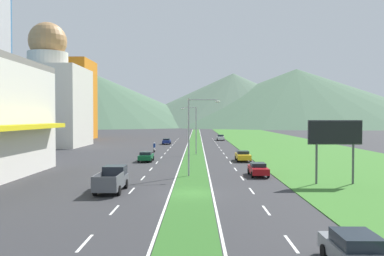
{
  "coord_description": "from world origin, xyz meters",
  "views": [
    {
      "loc": [
        0.46,
        -32.48,
        6.21
      ],
      "look_at": [
        -0.36,
        33.47,
        4.52
      ],
      "focal_mm": 37.48,
      "sensor_mm": 36.0,
      "label": 1
    }
  ],
  "objects_px": {
    "street_lamp_near": "(193,130)",
    "car_5": "(221,137)",
    "car_4": "(146,156)",
    "pickup_truck_0": "(112,179)",
    "motorcycle_rider": "(154,148)",
    "billboard_roadside": "(335,136)",
    "car_1": "(167,141)",
    "car_2": "(243,156)",
    "car_3": "(358,253)",
    "street_lamp_mid": "(194,127)",
    "car_0": "(258,169)"
  },
  "relations": [
    {
      "from": "street_lamp_mid",
      "to": "car_5",
      "type": "bearing_deg",
      "value": 80.77
    },
    {
      "from": "car_0",
      "to": "car_2",
      "type": "relative_size",
      "value": 0.97
    },
    {
      "from": "car_4",
      "to": "pickup_truck_0",
      "type": "distance_m",
      "value": 22.99
    },
    {
      "from": "car_2",
      "to": "car_3",
      "type": "xyz_separation_m",
      "value": [
        -0.09,
        -41.16,
        0.01
      ]
    },
    {
      "from": "billboard_roadside",
      "to": "pickup_truck_0",
      "type": "height_order",
      "value": "billboard_roadside"
    },
    {
      "from": "car_5",
      "to": "billboard_roadside",
      "type": "bearing_deg",
      "value": 4.97
    },
    {
      "from": "street_lamp_near",
      "to": "car_4",
      "type": "distance_m",
      "value": 16.43
    },
    {
      "from": "street_lamp_near",
      "to": "pickup_truck_0",
      "type": "height_order",
      "value": "street_lamp_near"
    },
    {
      "from": "car_1",
      "to": "car_5",
      "type": "height_order",
      "value": "car_5"
    },
    {
      "from": "street_lamp_near",
      "to": "pickup_truck_0",
      "type": "distance_m",
      "value": 11.62
    },
    {
      "from": "car_5",
      "to": "car_3",
      "type": "bearing_deg",
      "value": 0.0
    },
    {
      "from": "car_1",
      "to": "car_2",
      "type": "bearing_deg",
      "value": -159.39
    },
    {
      "from": "billboard_roadside",
      "to": "car_1",
      "type": "xyz_separation_m",
      "value": [
        -19.95,
        56.52,
        -3.82
      ]
    },
    {
      "from": "car_3",
      "to": "pickup_truck_0",
      "type": "height_order",
      "value": "pickup_truck_0"
    },
    {
      "from": "motorcycle_rider",
      "to": "pickup_truck_0",
      "type": "bearing_deg",
      "value": -179.3
    },
    {
      "from": "billboard_roadside",
      "to": "car_0",
      "type": "xyz_separation_m",
      "value": [
        -6.28,
        5.43,
        -3.81
      ]
    },
    {
      "from": "street_lamp_near",
      "to": "car_5",
      "type": "xyz_separation_m",
      "value": [
        6.93,
        67.62,
        -4.07
      ]
    },
    {
      "from": "pickup_truck_0",
      "to": "motorcycle_rider",
      "type": "height_order",
      "value": "pickup_truck_0"
    },
    {
      "from": "car_1",
      "to": "pickup_truck_0",
      "type": "relative_size",
      "value": 0.8
    },
    {
      "from": "car_3",
      "to": "car_0",
      "type": "bearing_deg",
      "value": 179.91
    },
    {
      "from": "pickup_truck_0",
      "to": "street_lamp_mid",
      "type": "bearing_deg",
      "value": -11.41
    },
    {
      "from": "street_lamp_near",
      "to": "car_0",
      "type": "height_order",
      "value": "street_lamp_near"
    },
    {
      "from": "motorcycle_rider",
      "to": "billboard_roadside",
      "type": "bearing_deg",
      "value": -149.32
    },
    {
      "from": "car_2",
      "to": "motorcycle_rider",
      "type": "xyz_separation_m",
      "value": [
        -14.26,
        14.48,
        -0.01
      ]
    },
    {
      "from": "pickup_truck_0",
      "to": "street_lamp_near",
      "type": "bearing_deg",
      "value": -38.15
    },
    {
      "from": "car_2",
      "to": "car_1",
      "type": "bearing_deg",
      "value": -159.39
    },
    {
      "from": "street_lamp_near",
      "to": "billboard_roadside",
      "type": "xyz_separation_m",
      "value": [
        13.26,
        -5.07,
        -0.33
      ]
    },
    {
      "from": "car_2",
      "to": "car_5",
      "type": "xyz_separation_m",
      "value": [
        -0.09,
        52.63,
        0.04
      ]
    },
    {
      "from": "street_lamp_mid",
      "to": "billboard_roadside",
      "type": "bearing_deg",
      "value": -66.03
    },
    {
      "from": "car_1",
      "to": "motorcycle_rider",
      "type": "distance_m",
      "value": 21.99
    },
    {
      "from": "billboard_roadside",
      "to": "car_3",
      "type": "bearing_deg",
      "value": -106.68
    },
    {
      "from": "car_2",
      "to": "motorcycle_rider",
      "type": "relative_size",
      "value": 2.23
    },
    {
      "from": "car_5",
      "to": "car_1",
      "type": "bearing_deg",
      "value": -40.12
    },
    {
      "from": "car_3",
      "to": "pickup_truck_0",
      "type": "distance_m",
      "value": 22.28
    },
    {
      "from": "street_lamp_mid",
      "to": "pickup_truck_0",
      "type": "xyz_separation_m",
      "value": [
        -6.74,
        -33.41,
        -3.7
      ]
    },
    {
      "from": "street_lamp_mid",
      "to": "car_0",
      "type": "relative_size",
      "value": 1.86
    },
    {
      "from": "car_3",
      "to": "car_1",
      "type": "bearing_deg",
      "value": -170.04
    },
    {
      "from": "billboard_roadside",
      "to": "car_1",
      "type": "bearing_deg",
      "value": 109.44
    },
    {
      "from": "billboard_roadside",
      "to": "car_5",
      "type": "height_order",
      "value": "billboard_roadside"
    },
    {
      "from": "street_lamp_mid",
      "to": "car_2",
      "type": "bearing_deg",
      "value": -54.33
    },
    {
      "from": "car_2",
      "to": "car_5",
      "type": "bearing_deg",
      "value": -179.9
    },
    {
      "from": "car_1",
      "to": "street_lamp_mid",
      "type": "bearing_deg",
      "value": -165.95
    },
    {
      "from": "billboard_roadside",
      "to": "motorcycle_rider",
      "type": "height_order",
      "value": "billboard_roadside"
    },
    {
      "from": "car_1",
      "to": "car_3",
      "type": "relative_size",
      "value": 0.92
    },
    {
      "from": "car_0",
      "to": "car_3",
      "type": "relative_size",
      "value": 0.92
    },
    {
      "from": "car_4",
      "to": "car_5",
      "type": "relative_size",
      "value": 0.91
    },
    {
      "from": "street_lamp_near",
      "to": "car_1",
      "type": "bearing_deg",
      "value": 97.41
    },
    {
      "from": "car_4",
      "to": "pickup_truck_0",
      "type": "xyz_separation_m",
      "value": [
        0.04,
        -22.99,
        0.26
      ]
    },
    {
      "from": "billboard_roadside",
      "to": "car_3",
      "type": "relative_size",
      "value": 1.27
    },
    {
      "from": "street_lamp_near",
      "to": "street_lamp_mid",
      "type": "xyz_separation_m",
      "value": [
        -0.02,
        24.8,
        -0.19
      ]
    }
  ]
}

